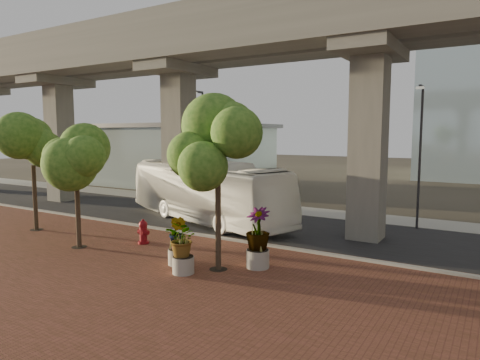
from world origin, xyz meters
The scene contains 17 objects.
ground centered at (0.00, 0.00, 0.00)m, with size 160.00×160.00×0.00m, color #343026.
brick_plaza centered at (0.00, -8.00, 0.03)m, with size 70.00×13.00×0.06m, color brown.
asphalt_road centered at (0.00, 2.00, 0.02)m, with size 90.00×8.00×0.04m, color black.
curb_strip centered at (0.00, -2.00, 0.08)m, with size 70.00×0.25×0.16m, color #9C9A91.
far_sidewalk centered at (0.00, 7.50, 0.03)m, with size 90.00×3.00×0.06m, color #9C9A91.
transit_viaduct centered at (0.00, 2.00, 7.29)m, with size 72.00×5.60×12.40m.
station_pavilion centered at (-20.00, 16.00, 3.22)m, with size 23.00×13.00×6.30m.
transit_bus centered at (-3.44, 1.30, 1.81)m, with size 3.05×12.97×3.62m, color white.
fire_hydrant centered at (-2.79, -4.66, 0.62)m, with size 0.59×0.53×1.18m.
planter_front centered at (1.64, -7.12, 1.28)m, with size 1.83×1.83×2.01m.
planter_right centered at (3.69, -5.05, 1.50)m, with size 2.23×2.23×2.38m.
planter_left centered at (0.77, -6.38, 1.27)m, with size 1.82×1.82×2.00m.
street_tree_far_west centered at (-9.91, -5.55, 4.72)m, with size 3.84×3.84×6.43m.
street_tree_near_west centered at (-4.86, -6.71, 4.44)m, with size 3.65×3.65×6.07m.
street_tree_near_east centered at (2.50, -6.05, 4.70)m, with size 3.92×3.92×6.45m.
streetlamp_west centered at (-7.84, 6.96, 4.92)m, with size 0.42×1.22×8.43m.
streetlamp_east centered at (7.84, 5.67, 4.56)m, with size 0.39×1.13×7.81m.
Camera 1 is at (11.61, -19.37, 5.29)m, focal length 32.00 mm.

